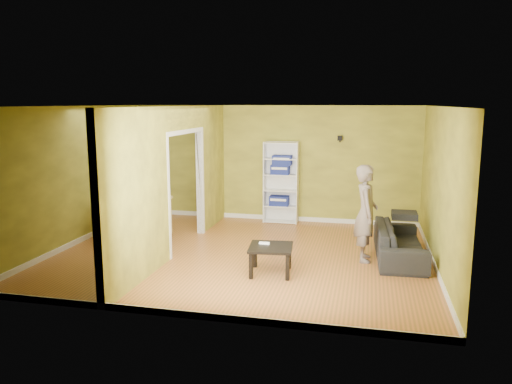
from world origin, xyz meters
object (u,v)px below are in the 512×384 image
(coffee_table, at_px, (271,250))
(dining_table, at_px, (137,203))
(chair_far, at_px, (150,208))
(bookshelf, at_px, (281,182))
(chair_near, at_px, (122,221))
(sofa, at_px, (400,237))
(chair_left, at_px, (104,209))
(person, at_px, (366,205))

(coffee_table, relative_size, dining_table, 0.54)
(coffee_table, distance_m, chair_far, 3.69)
(bookshelf, bearing_deg, chair_near, -135.32)
(sofa, distance_m, chair_left, 5.82)
(coffee_table, xyz_separation_m, chair_left, (-3.79, 1.61, 0.15))
(dining_table, height_order, chair_near, chair_near)
(chair_left, bearing_deg, bookshelf, 103.69)
(person, bearing_deg, sofa, -72.65)
(coffee_table, bearing_deg, bookshelf, 97.26)
(sofa, bearing_deg, dining_table, 84.66)
(dining_table, bearing_deg, chair_left, 174.56)
(bookshelf, height_order, dining_table, bookshelf)
(sofa, relative_size, chair_left, 1.88)
(bookshelf, height_order, chair_near, bookshelf)
(coffee_table, bearing_deg, dining_table, 153.00)
(chair_near, bearing_deg, coffee_table, -10.99)
(sofa, height_order, bookshelf, bookshelf)
(chair_left, xyz_separation_m, chair_near, (0.76, -0.68, -0.06))
(coffee_table, xyz_separation_m, chair_far, (-3.01, 2.13, 0.09))
(sofa, relative_size, chair_near, 2.12)
(bookshelf, xyz_separation_m, chair_left, (-3.35, -1.87, -0.38))
(coffee_table, distance_m, chair_near, 3.17)
(person, height_order, dining_table, person)
(coffee_table, relative_size, chair_left, 0.63)
(dining_table, height_order, chair_left, chair_left)
(sofa, relative_size, coffee_table, 2.97)
(bookshelf, bearing_deg, coffee_table, -82.74)
(chair_left, bearing_deg, coffee_table, 51.50)
(bookshelf, xyz_separation_m, coffee_table, (0.44, -3.48, -0.53))
(dining_table, bearing_deg, coffee_table, -27.00)
(person, distance_m, bookshelf, 3.09)
(sofa, distance_m, chair_far, 5.11)
(bookshelf, relative_size, chair_left, 1.71)
(bookshelf, height_order, chair_left, bookshelf)
(coffee_table, bearing_deg, chair_left, 157.01)
(person, relative_size, chair_far, 2.05)
(chair_left, bearing_deg, dining_table, 69.05)
(bookshelf, xyz_separation_m, chair_near, (-2.58, -2.55, -0.44))
(chair_left, bearing_deg, person, 68.11)
(chair_near, bearing_deg, chair_far, 95.31)
(chair_far, bearing_deg, sofa, 162.18)
(chair_left, relative_size, chair_far, 1.12)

